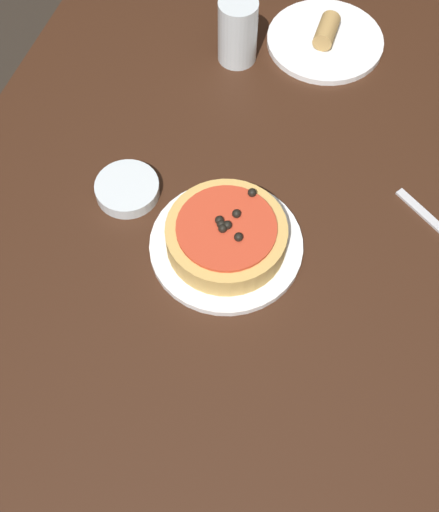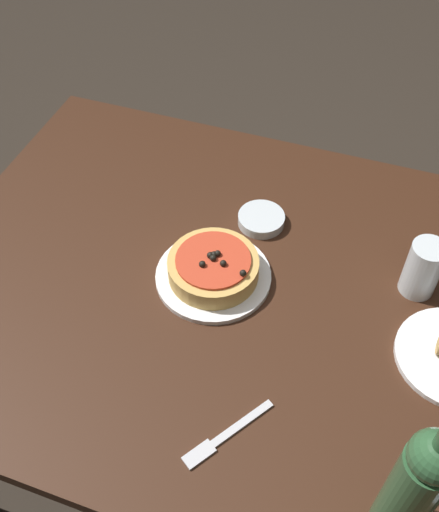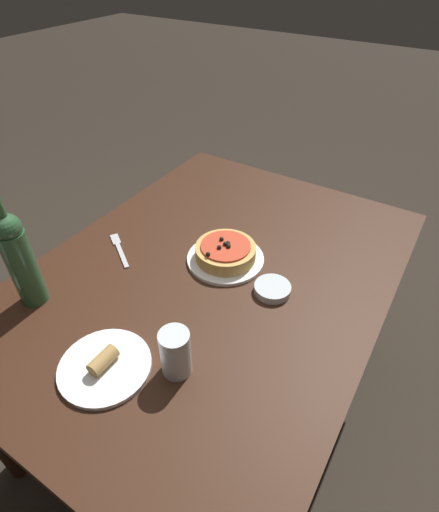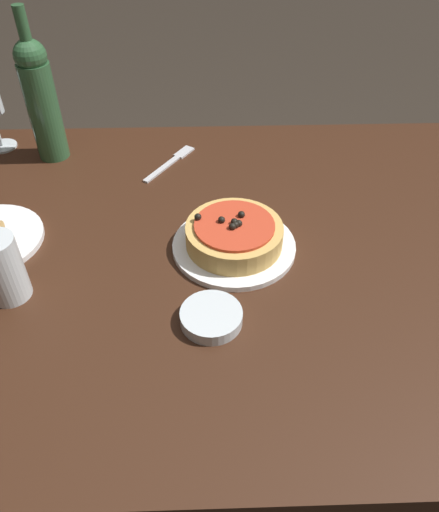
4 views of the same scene
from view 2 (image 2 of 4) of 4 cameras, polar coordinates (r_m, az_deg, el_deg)
name	(u,v)px [view 2 (image 2 of 4)]	position (r m, az deg, el deg)	size (l,w,h in m)	color
ground_plane	(236,437)	(1.86, 1.62, -16.82)	(14.00, 14.00, 0.00)	#2D261E
dining_table	(243,311)	(1.31, 2.21, -5.29)	(1.35, 1.00, 0.71)	#381E11
dinner_plate	(213,276)	(1.26, -0.59, -1.92)	(0.24, 0.24, 0.01)	white
pizza	(213,267)	(1.24, -0.59, -1.04)	(0.19, 0.19, 0.06)	tan
wine_bottle	(416,485)	(0.92, 18.24, -20.00)	(0.07, 0.07, 0.35)	#2D5633
water_cup	(423,269)	(1.26, 18.80, -1.15)	(0.07, 0.07, 0.13)	silver
side_bowl	(261,219)	(1.37, 4.00, 3.51)	(0.11, 0.11, 0.02)	silver
fork	(223,437)	(1.07, 0.38, -16.84)	(0.12, 0.17, 0.00)	silver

